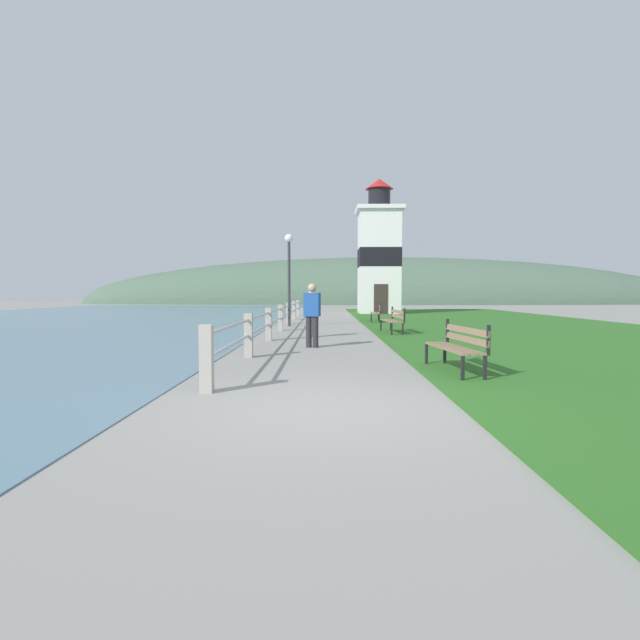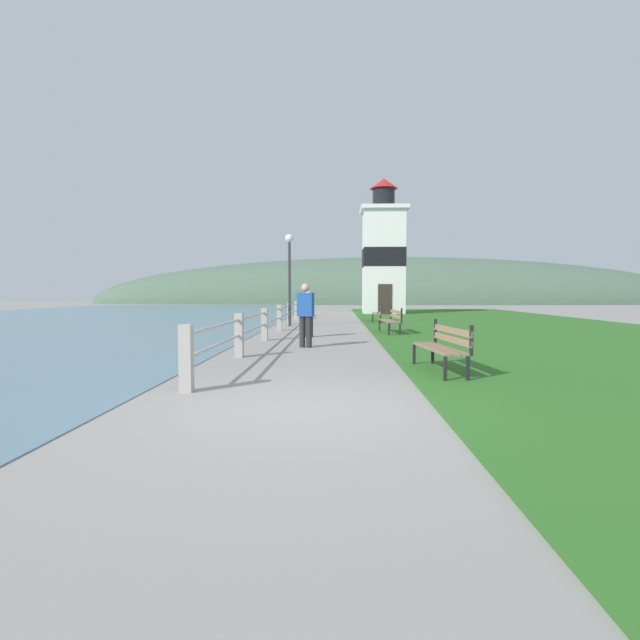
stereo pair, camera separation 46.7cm
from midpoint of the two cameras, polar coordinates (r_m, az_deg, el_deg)
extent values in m
plane|color=gray|center=(6.35, -0.83, -10.11)|extent=(160.00, 160.00, 0.00)
cube|color=#2D6623|center=(21.99, 21.79, -0.78)|extent=(12.00, 43.40, 0.06)
cube|color=#A8A399|center=(7.50, -13.32, -4.29)|extent=(0.18, 0.18, 0.99)
cube|color=#A8A399|center=(11.32, -8.07, -1.74)|extent=(0.18, 0.18, 0.99)
cube|color=#A8A399|center=(15.19, -5.49, -0.48)|extent=(0.18, 0.18, 0.99)
cube|color=#A8A399|center=(19.09, -3.97, 0.27)|extent=(0.18, 0.18, 0.99)
cube|color=#A8A399|center=(23.00, -2.96, 0.77)|extent=(0.18, 0.18, 0.99)
cube|color=#A8A399|center=(26.92, -2.24, 1.12)|extent=(0.18, 0.18, 0.99)
cube|color=#A8A399|center=(30.84, -1.71, 1.38)|extent=(0.18, 0.18, 0.99)
cylinder|color=#B2B2B7|center=(19.08, -3.97, 1.32)|extent=(0.06, 23.59, 0.06)
cylinder|color=#B2B2B7|center=(19.09, -3.97, 0.27)|extent=(0.06, 23.59, 0.06)
cube|color=#846B51|center=(9.08, 13.94, -3.17)|extent=(0.33, 1.90, 0.04)
cube|color=#846B51|center=(9.13, 14.81, -3.15)|extent=(0.33, 1.90, 0.04)
cube|color=#846B51|center=(9.18, 15.68, -3.13)|extent=(0.33, 1.90, 0.04)
cube|color=#846B51|center=(9.18, 16.22, -1.15)|extent=(0.27, 1.89, 0.11)
cube|color=#846B51|center=(9.20, 16.20, -2.13)|extent=(0.27, 1.89, 0.11)
cube|color=black|center=(8.24, 15.70, -5.56)|extent=(0.06, 0.06, 0.45)
cube|color=black|center=(9.98, 12.03, -4.00)|extent=(0.06, 0.06, 0.45)
cube|color=black|center=(8.37, 18.09, -5.46)|extent=(0.06, 0.06, 0.45)
cube|color=black|center=(10.09, 14.05, -3.95)|extent=(0.06, 0.06, 0.45)
cube|color=black|center=(8.33, 18.46, -2.25)|extent=(0.06, 0.06, 0.49)
cube|color=black|center=(10.06, 14.35, -1.28)|extent=(0.06, 0.06, 0.49)
cube|color=#846B51|center=(17.45, 8.20, -0.11)|extent=(0.26, 1.97, 0.04)
cube|color=#846B51|center=(17.48, 8.67, -0.11)|extent=(0.26, 1.97, 0.04)
cube|color=#846B51|center=(17.51, 9.14, -0.11)|extent=(0.26, 1.97, 0.04)
cube|color=#846B51|center=(17.51, 9.43, 0.93)|extent=(0.20, 1.97, 0.11)
cube|color=#846B51|center=(17.52, 9.43, 0.42)|extent=(0.20, 1.97, 0.11)
cube|color=black|center=(16.52, 8.67, -1.15)|extent=(0.05, 0.05, 0.45)
cube|color=black|center=(18.40, 7.53, -0.70)|extent=(0.05, 0.05, 0.45)
cube|color=black|center=(16.60, 9.92, -1.14)|extent=(0.05, 0.05, 0.45)
cube|color=black|center=(18.47, 8.66, -0.69)|extent=(0.05, 0.05, 0.45)
cube|color=black|center=(16.58, 10.11, 0.48)|extent=(0.05, 0.05, 0.49)
cube|color=black|center=(18.45, 8.82, 0.76)|extent=(0.05, 0.05, 0.49)
cube|color=#846B51|center=(24.06, 6.70, 0.80)|extent=(0.27, 1.97, 0.04)
cube|color=#846B51|center=(24.06, 7.05, 0.79)|extent=(0.27, 1.97, 0.04)
cube|color=#846B51|center=(24.06, 7.40, 0.79)|extent=(0.27, 1.97, 0.04)
cube|color=#846B51|center=(24.05, 7.61, 1.55)|extent=(0.22, 1.97, 0.11)
cube|color=#846B51|center=(24.06, 7.61, 1.17)|extent=(0.22, 1.97, 0.11)
cube|color=black|center=(23.11, 6.60, 0.09)|extent=(0.05, 0.05, 0.45)
cube|color=black|center=(25.03, 6.60, 0.33)|extent=(0.05, 0.05, 0.45)
cube|color=black|center=(23.12, 7.52, 0.09)|extent=(0.05, 0.05, 0.45)
cube|color=black|center=(25.03, 7.45, 0.32)|extent=(0.05, 0.05, 0.45)
cube|color=black|center=(23.10, 7.65, 1.25)|extent=(0.05, 0.05, 0.49)
cube|color=black|center=(25.02, 7.57, 1.40)|extent=(0.05, 0.05, 0.49)
cube|color=white|center=(34.02, 7.63, 6.47)|extent=(2.69, 2.69, 6.87)
cube|color=black|center=(34.05, 7.64, 7.05)|extent=(2.73, 2.73, 1.24)
cube|color=white|center=(34.41, 7.68, 12.40)|extent=(3.09, 3.09, 0.25)
cylinder|color=black|center=(34.54, 7.69, 13.62)|extent=(1.48, 1.48, 1.24)
cone|color=red|center=(34.73, 7.70, 15.19)|extent=(1.85, 1.85, 0.68)
cube|color=#332823|center=(32.61, 7.84, 2.34)|extent=(0.90, 0.06, 2.00)
cylinder|color=#28282D|center=(16.26, -0.81, -0.65)|extent=(0.14, 0.14, 0.75)
cylinder|color=#28282D|center=(16.24, -0.22, -0.65)|extent=(0.14, 0.14, 0.75)
cube|color=yellow|center=(16.22, -0.52, 1.68)|extent=(0.39, 0.23, 0.56)
sphere|color=tan|center=(16.21, -0.52, 3.11)|extent=(0.20, 0.20, 0.20)
cylinder|color=#28282D|center=(13.24, -1.03, -1.36)|extent=(0.16, 0.16, 0.83)
cylinder|color=#28282D|center=(13.18, -0.26, -1.38)|extent=(0.16, 0.16, 0.83)
cube|color=#1E4C99|center=(13.17, -0.65, 1.78)|extent=(0.46, 0.33, 0.62)
sphere|color=tan|center=(13.17, -0.65, 3.71)|extent=(0.22, 0.22, 0.22)
cylinder|color=#333338|center=(21.56, -2.89, 4.08)|extent=(0.12, 0.12, 3.60)
sphere|color=white|center=(21.68, -2.91, 9.31)|extent=(0.36, 0.36, 0.36)
ellipsoid|color=#4C6651|center=(65.57, 8.70, 1.86)|extent=(80.00, 16.00, 12.00)
camera|label=1|loc=(0.23, -89.36, 0.04)|focal=28.00mm
camera|label=2|loc=(0.23, 90.64, -0.04)|focal=28.00mm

